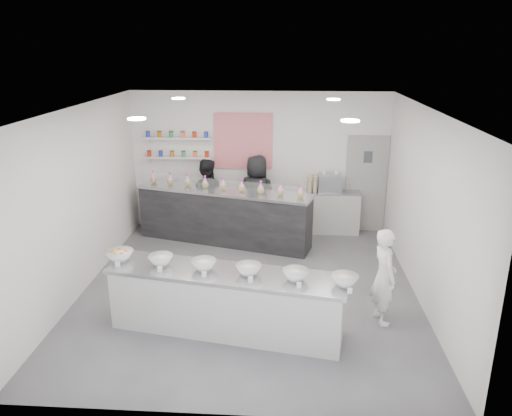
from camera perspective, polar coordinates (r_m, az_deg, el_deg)
The scene contains 26 objects.
floor at distance 8.49m, azimuth -0.81°, elevation -9.24°, with size 6.00×6.00×0.00m, color #515156.
ceiling at distance 7.59m, azimuth -0.91°, elevation 11.28°, with size 6.00×6.00×0.00m, color white.
back_wall at distance 10.80m, azimuth 0.41°, elevation 5.29°, with size 5.50×5.50×0.00m, color white.
left_wall at distance 8.58m, azimuth -19.50°, elevation 0.77°, with size 6.00×6.00×0.00m, color white.
right_wall at distance 8.18m, azimuth 18.73°, elevation 0.03°, with size 6.00×6.00×0.00m, color white.
back_door at distance 11.00m, azimuth 12.45°, elevation 2.67°, with size 0.88×0.04×2.10m, color gray.
pattern_panel at distance 10.71m, azimuth -1.48°, elevation 7.63°, with size 1.25×0.03×1.20m, color red.
jar_shelf_lower at distance 10.92m, azimuth -8.87°, elevation 5.76°, with size 1.45×0.22×0.04m, color silver.
jar_shelf_upper at distance 10.84m, azimuth -8.98°, elevation 7.92°, with size 1.45×0.22×0.04m, color silver.
preserve_jars at distance 10.85m, azimuth -8.97°, elevation 7.18°, with size 1.45×0.10×0.56m, color red, non-canonical shape.
downlight_0 at distance 6.88m, azimuth -13.48°, elevation 9.90°, with size 0.24×0.24×0.02m, color white.
downlight_1 at distance 6.63m, azimuth 10.72°, elevation 9.78°, with size 0.24×0.24×0.02m, color white.
downlight_2 at distance 9.38m, azimuth -8.86°, elevation 12.27°, with size 0.24×0.24×0.02m, color white.
downlight_3 at distance 9.20m, azimuth 8.85°, elevation 12.16°, with size 0.24×0.24×0.02m, color white.
prep_counter at distance 7.17m, azimuth -3.37°, elevation -10.63°, with size 3.37×0.77×0.92m, color #B5B4AF.
back_bar at distance 10.23m, azimuth -3.69°, elevation -0.96°, with size 3.64×0.67×1.13m, color black.
sneeze_guard at distance 9.74m, azimuth -4.52°, elevation 2.45°, with size 3.59×0.02×0.31m, color white.
espresso_ledge at distance 10.90m, azimuth 8.49°, elevation -0.46°, with size 1.25×0.40×0.93m, color #B5B4AF.
espresso_machine at distance 10.71m, azimuth 8.43°, elevation 2.84°, with size 0.49×0.34×0.37m, color #93969E.
cup_stacks at distance 10.69m, azimuth 6.46°, elevation 2.81°, with size 0.24×0.24×0.34m, color tan, non-canonical shape.
prep_bowls at distance 6.93m, azimuth -3.45°, elevation -6.79°, with size 3.61×0.46×0.14m, color white, non-canonical shape.
label_cards at distance 6.50m, azimuth -3.17°, elevation -8.93°, with size 3.31×0.04×0.07m, color white, non-canonical shape.
cookie_bags at distance 10.02m, azimuth -3.77°, elevation 2.79°, with size 3.34×0.14×0.26m, color #FF8CC7, non-canonical shape.
woman_prep at distance 7.50m, azimuth 14.41°, elevation -7.58°, with size 0.53×0.35×1.45m, color white.
staff_left at distance 10.65m, azimuth -5.72°, elevation 1.25°, with size 0.80×0.62×1.65m, color black.
staff_right at distance 10.58m, azimuth 0.09°, elevation 1.46°, with size 0.85×0.55×1.73m, color black.
Camera 1 is at (0.61, -7.51, 3.92)m, focal length 35.00 mm.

